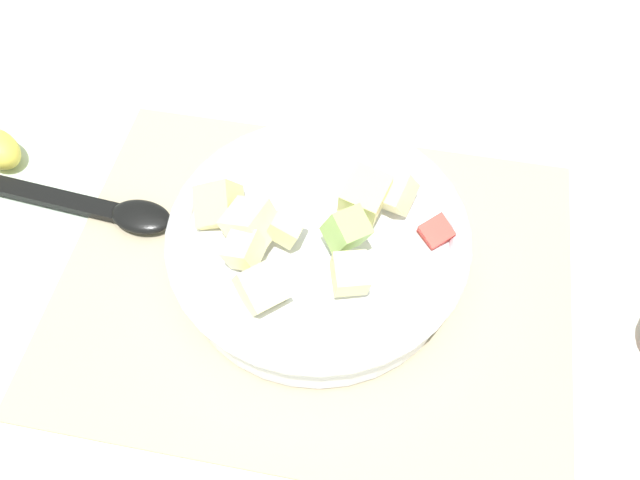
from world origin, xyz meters
TOP-DOWN VIEW (x-y plane):
  - ground_plane at (0.00, 0.00)m, footprint 2.40×2.40m
  - placemat at (0.00, 0.00)m, footprint 0.44×0.34m
  - salad_bowl at (0.00, 0.01)m, footprint 0.25×0.25m
  - serving_spoon at (-0.20, 0.03)m, footprint 0.19×0.04m

SIDE VIEW (x-z plane):
  - ground_plane at x=0.00m, z-range 0.00..0.00m
  - placemat at x=0.00m, z-range 0.00..0.01m
  - serving_spoon at x=-0.20m, z-range 0.00..0.02m
  - salad_bowl at x=0.00m, z-range -0.01..0.09m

